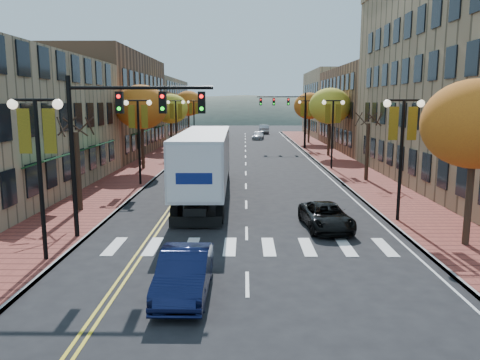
{
  "coord_description": "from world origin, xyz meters",
  "views": [
    {
      "loc": [
        -0.09,
        -16.62,
        5.95
      ],
      "look_at": [
        -0.32,
        5.61,
        2.2
      ],
      "focal_mm": 35.0,
      "sensor_mm": 36.0,
      "label": 1
    }
  ],
  "objects": [
    {
      "name": "navy_sedan",
      "position": [
        -1.96,
        -2.84,
        0.71
      ],
      "size": [
        1.52,
        4.31,
        1.42
      ],
      "primitive_type": "imported",
      "rotation": [
        0.0,
        0.0,
        -0.0
      ],
      "color": "#0D1334",
      "rests_on": "ground"
    },
    {
      "name": "sidewalk_right",
      "position": [
        9.0,
        32.5,
        0.07
      ],
      "size": [
        4.0,
        85.0,
        0.15
      ],
      "primitive_type": "cube",
      "color": "brown",
      "rests_on": "ground"
    },
    {
      "name": "sidewalk_left",
      "position": [
        -9.0,
        32.5,
        0.07
      ],
      "size": [
        4.0,
        85.0,
        0.15
      ],
      "primitive_type": "cube",
      "color": "brown",
      "rests_on": "ground"
    },
    {
      "name": "building_right_far",
      "position": [
        18.5,
        64.0,
        5.5
      ],
      "size": [
        15.0,
        20.0,
        11.0
      ],
      "primitive_type": "cube",
      "color": "#9E8966",
      "rests_on": "ground"
    },
    {
      "name": "black_suv",
      "position": [
        3.75,
        4.84,
        0.6
      ],
      "size": [
        2.31,
        4.46,
        1.2
      ],
      "primitive_type": "imported",
      "rotation": [
        0.0,
        0.0,
        0.08
      ],
      "color": "black",
      "rests_on": "ground"
    },
    {
      "name": "ground",
      "position": [
        0.0,
        0.0,
        0.0
      ],
      "size": [
        200.0,
        200.0,
        0.0
      ],
      "primitive_type": "plane",
      "color": "black",
      "rests_on": "ground"
    },
    {
      "name": "car_far_silver",
      "position": [
        2.03,
        57.3,
        0.6
      ],
      "size": [
        2.18,
        4.33,
        1.21
      ],
      "primitive_type": "imported",
      "rotation": [
        0.0,
        0.0,
        -0.12
      ],
      "color": "#B8BAC1",
      "rests_on": "ground"
    },
    {
      "name": "semi_truck",
      "position": [
        -2.51,
        12.38,
        2.43
      ],
      "size": [
        2.91,
        16.68,
        4.16
      ],
      "rotation": [
        0.0,
        0.0,
        0.01
      ],
      "color": "black",
      "rests_on": "ground"
    },
    {
      "name": "traffic_mast_far",
      "position": [
        5.48,
        42.0,
        4.92
      ],
      "size": [
        6.1,
        0.34,
        7.0
      ],
      "color": "black",
      "rests_on": "ground"
    },
    {
      "name": "tree_right_b",
      "position": [
        9.0,
        18.0,
        2.25
      ],
      "size": [
        0.28,
        0.28,
        4.2
      ],
      "color": "#382619",
      "rests_on": "sidewalk_right"
    },
    {
      "name": "tree_right_c",
      "position": [
        9.0,
        34.0,
        5.45
      ],
      "size": [
        4.48,
        4.48,
        7.21
      ],
      "color": "#382619",
      "rests_on": "sidewalk_right"
    },
    {
      "name": "lamp_right_c",
      "position": [
        7.5,
        42.0,
        4.29
      ],
      "size": [
        1.96,
        0.36,
        6.05
      ],
      "color": "black",
      "rests_on": "ground"
    },
    {
      "name": "tree_left_d",
      "position": [
        -9.0,
        58.0,
        5.6
      ],
      "size": [
        4.61,
        4.61,
        7.42
      ],
      "color": "#382619",
      "rests_on": "sidewalk_left"
    },
    {
      "name": "building_left_far",
      "position": [
        -17.0,
        61.0,
        4.75
      ],
      "size": [
        12.0,
        26.0,
        9.5
      ],
      "primitive_type": "cube",
      "color": "#9E8966",
      "rests_on": "ground"
    },
    {
      "name": "building_right_mid",
      "position": [
        18.5,
        42.0,
        5.0
      ],
      "size": [
        15.0,
        24.0,
        10.0
      ],
      "primitive_type": "cube",
      "color": "brown",
      "rests_on": "ground"
    },
    {
      "name": "tree_left_b",
      "position": [
        -9.0,
        24.0,
        5.45
      ],
      "size": [
        4.48,
        4.48,
        7.21
      ],
      "color": "#382619",
      "rests_on": "sidewalk_left"
    },
    {
      "name": "building_left_mid",
      "position": [
        -17.0,
        36.0,
        5.5
      ],
      "size": [
        12.0,
        24.0,
        11.0
      ],
      "primitive_type": "cube",
      "color": "brown",
      "rests_on": "ground"
    },
    {
      "name": "traffic_mast_near",
      "position": [
        -5.48,
        3.0,
        4.92
      ],
      "size": [
        6.1,
        0.35,
        7.0
      ],
      "color": "black",
      "rests_on": "ground"
    },
    {
      "name": "lamp_right_a",
      "position": [
        7.5,
        6.0,
        4.29
      ],
      "size": [
        1.96,
        0.36,
        6.05
      ],
      "color": "black",
      "rests_on": "ground"
    },
    {
      "name": "lamp_left_d",
      "position": [
        -7.5,
        52.0,
        4.29
      ],
      "size": [
        1.96,
        0.36,
        6.05
      ],
      "color": "black",
      "rests_on": "ground"
    },
    {
      "name": "car_far_white",
      "position": [
        -3.76,
        50.62,
        0.77
      ],
      "size": [
        2.1,
        4.61,
        1.53
      ],
      "primitive_type": "imported",
      "rotation": [
        0.0,
        0.0,
        -0.06
      ],
      "color": "white",
      "rests_on": "ground"
    },
    {
      "name": "tree_left_a",
      "position": [
        -9.0,
        8.0,
        2.25
      ],
      "size": [
        0.28,
        0.28,
        4.2
      ],
      "color": "#382619",
      "rests_on": "sidewalk_left"
    },
    {
      "name": "lamp_left_b",
      "position": [
        -7.5,
        16.0,
        4.29
      ],
      "size": [
        1.96,
        0.36,
        6.05
      ],
      "color": "black",
      "rests_on": "ground"
    },
    {
      "name": "lamp_left_a",
      "position": [
        -7.5,
        0.0,
        4.29
      ],
      "size": [
        1.96,
        0.36,
        6.05
      ],
      "color": "black",
      "rests_on": "ground"
    },
    {
      "name": "lamp_left_c",
      "position": [
        -7.5,
        34.0,
        4.29
      ],
      "size": [
        1.96,
        0.36,
        6.05
      ],
      "color": "black",
      "rests_on": "ground"
    },
    {
      "name": "lamp_right_b",
      "position": [
        7.5,
        24.0,
        4.29
      ],
      "size": [
        1.96,
        0.36,
        6.05
      ],
      "color": "black",
      "rests_on": "ground"
    },
    {
      "name": "tree_left_c",
      "position": [
        -9.0,
        40.0,
        5.05
      ],
      "size": [
        4.16,
        4.16,
        6.69
      ],
      "color": "#382619",
      "rests_on": "sidewalk_left"
    },
    {
      "name": "tree_right_a",
      "position": [
        9.0,
        2.0,
        5.05
      ],
      "size": [
        4.16,
        4.16,
        6.69
      ],
      "color": "#382619",
      "rests_on": "sidewalk_right"
    },
    {
      "name": "tree_right_d",
      "position": [
        9.0,
        50.0,
        5.29
      ],
      "size": [
        4.35,
        4.35,
        7.0
      ],
      "color": "#382619",
      "rests_on": "sidewalk_right"
    },
    {
      "name": "car_far_oncoming",
      "position": [
        3.47,
        70.79,
        0.82
      ],
      "size": [
        1.77,
        5.01,
        1.65
      ],
      "primitive_type": "imported",
      "rotation": [
        0.0,
        0.0,
        3.15
      ],
      "color": "#B6B5BD",
      "rests_on": "ground"
    }
  ]
}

